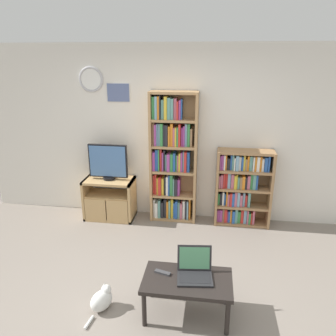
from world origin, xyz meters
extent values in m
plane|color=gray|center=(0.00, 0.00, 0.00)|extent=(18.00, 18.00, 0.00)
cube|color=silver|center=(0.00, 2.09, 1.30)|extent=(6.04, 0.06, 2.60)
torus|color=#B2B2B7|center=(-1.23, 2.04, 2.09)|extent=(0.37, 0.04, 0.37)
cylinder|color=white|center=(-1.23, 2.04, 2.09)|extent=(0.31, 0.02, 0.31)
cube|color=silver|center=(-0.83, 2.05, 1.91)|extent=(0.36, 0.01, 0.28)
cube|color=slate|center=(-0.83, 2.04, 1.91)|extent=(0.33, 0.02, 0.26)
cube|color=tan|center=(-1.34, 1.82, 0.32)|extent=(0.04, 0.43, 0.63)
cube|color=tan|center=(-0.63, 1.82, 0.32)|extent=(0.04, 0.43, 0.63)
cube|color=tan|center=(-0.99, 1.82, 0.62)|extent=(0.75, 0.43, 0.04)
cube|color=tan|center=(-0.99, 1.82, 0.02)|extent=(0.75, 0.43, 0.04)
cube|color=tan|center=(-0.99, 1.82, 0.38)|extent=(0.68, 0.39, 0.04)
cube|color=tan|center=(-1.16, 1.62, 0.21)|extent=(0.33, 0.02, 0.34)
cube|color=tan|center=(-0.81, 1.62, 0.21)|extent=(0.33, 0.02, 0.34)
cylinder|color=black|center=(-0.98, 1.83, 0.65)|extent=(0.18, 0.18, 0.04)
cube|color=black|center=(-0.98, 1.83, 0.93)|extent=(0.59, 0.05, 0.51)
cube|color=#4770A8|center=(-0.98, 1.80, 0.93)|extent=(0.55, 0.01, 0.47)
cube|color=tan|center=(-0.33, 1.90, 0.98)|extent=(0.04, 0.27, 1.96)
cube|color=tan|center=(0.33, 1.90, 0.98)|extent=(0.04, 0.27, 1.96)
cube|color=tan|center=(0.00, 2.03, 0.98)|extent=(0.69, 0.02, 1.96)
cube|color=tan|center=(0.00, 1.90, 0.02)|extent=(0.62, 0.23, 0.04)
cube|color=tan|center=(0.00, 1.90, 0.40)|extent=(0.62, 0.23, 0.04)
cube|color=tan|center=(0.00, 1.90, 0.79)|extent=(0.62, 0.23, 0.04)
cube|color=tan|center=(0.00, 1.90, 1.17)|extent=(0.62, 0.23, 0.04)
cube|color=tan|center=(0.00, 1.90, 1.55)|extent=(0.62, 0.23, 0.04)
cube|color=tan|center=(0.00, 1.90, 1.94)|extent=(0.62, 0.23, 0.04)
cube|color=white|center=(-0.29, 1.91, 0.18)|extent=(0.02, 0.18, 0.29)
cube|color=white|center=(-0.25, 1.91, 0.16)|extent=(0.04, 0.21, 0.24)
cube|color=#5B9389|center=(-0.21, 1.91, 0.18)|extent=(0.04, 0.21, 0.29)
cube|color=#232328|center=(-0.17, 1.91, 0.17)|extent=(0.04, 0.20, 0.26)
cube|color=#232328|center=(-0.12, 1.92, 0.19)|extent=(0.04, 0.17, 0.31)
cube|color=orange|center=(-0.08, 1.91, 0.17)|extent=(0.03, 0.19, 0.27)
cube|color=#5B9389|center=(-0.05, 1.91, 0.19)|extent=(0.03, 0.21, 0.30)
cube|color=gold|center=(-0.01, 1.92, 0.19)|extent=(0.04, 0.17, 0.31)
cube|color=#2856A8|center=(0.02, 1.91, 0.17)|extent=(0.03, 0.18, 0.26)
cube|color=#2856A8|center=(0.06, 1.91, 0.18)|extent=(0.03, 0.20, 0.29)
cube|color=#5B9389|center=(0.09, 1.91, 0.17)|extent=(0.03, 0.18, 0.27)
cube|color=#B75B70|center=(0.13, 1.91, 0.16)|extent=(0.04, 0.20, 0.26)
cube|color=white|center=(0.17, 1.92, 0.18)|extent=(0.03, 0.17, 0.29)
cube|color=#232328|center=(0.20, 1.91, 0.19)|extent=(0.03, 0.18, 0.31)
cube|color=#759EB7|center=(0.23, 1.91, 0.18)|extent=(0.02, 0.20, 0.30)
cube|color=orange|center=(0.26, 1.92, 0.20)|extent=(0.03, 0.17, 0.33)
cube|color=red|center=(-0.29, 1.92, 0.57)|extent=(0.02, 0.17, 0.30)
cube|color=red|center=(-0.26, 1.92, 0.58)|extent=(0.03, 0.18, 0.32)
cube|color=gold|center=(-0.23, 1.92, 0.55)|extent=(0.03, 0.18, 0.26)
cube|color=red|center=(-0.20, 1.91, 0.56)|extent=(0.04, 0.21, 0.28)
cube|color=gold|center=(-0.15, 1.91, 0.55)|extent=(0.03, 0.19, 0.27)
cube|color=#232328|center=(-0.12, 1.92, 0.56)|extent=(0.02, 0.17, 0.28)
cube|color=white|center=(-0.09, 1.91, 0.57)|extent=(0.03, 0.21, 0.30)
cube|color=#2856A8|center=(-0.06, 1.91, 0.58)|extent=(0.02, 0.21, 0.32)
cube|color=#388947|center=(-0.02, 1.91, 0.58)|extent=(0.04, 0.19, 0.32)
cube|color=#5B9389|center=(0.01, 1.91, 0.55)|extent=(0.02, 0.20, 0.27)
cube|color=#232328|center=(0.05, 1.91, 0.55)|extent=(0.04, 0.21, 0.27)
cube|color=#9E4293|center=(0.09, 1.92, 0.55)|extent=(0.03, 0.18, 0.25)
cube|color=#9E4293|center=(-0.28, 1.91, 0.95)|extent=(0.04, 0.21, 0.28)
cube|color=#2856A8|center=(-0.24, 1.91, 0.97)|extent=(0.04, 0.19, 0.32)
cube|color=#388947|center=(-0.21, 1.91, 0.97)|extent=(0.02, 0.21, 0.33)
cube|color=red|center=(-0.18, 1.91, 0.97)|extent=(0.03, 0.18, 0.33)
cube|color=#9E4293|center=(-0.15, 1.91, 0.94)|extent=(0.02, 0.19, 0.28)
cube|color=#232328|center=(-0.13, 1.92, 0.96)|extent=(0.02, 0.17, 0.32)
cube|color=#5B9389|center=(-0.10, 1.92, 0.93)|extent=(0.02, 0.17, 0.25)
cube|color=#9E4293|center=(-0.07, 1.91, 0.94)|extent=(0.04, 0.21, 0.26)
cube|color=#388947|center=(-0.02, 1.91, 0.94)|extent=(0.04, 0.20, 0.26)
cube|color=#2856A8|center=(0.02, 1.91, 0.94)|extent=(0.03, 0.19, 0.28)
cube|color=#388947|center=(0.05, 1.92, 0.93)|extent=(0.02, 0.17, 0.24)
cube|color=#B75B70|center=(0.07, 1.92, 0.93)|extent=(0.02, 0.17, 0.24)
cube|color=gold|center=(0.10, 1.91, 0.94)|extent=(0.03, 0.19, 0.28)
cube|color=#9E4293|center=(0.12, 1.91, 0.95)|extent=(0.03, 0.19, 0.29)
cube|color=#759EB7|center=(0.15, 1.91, 0.96)|extent=(0.02, 0.18, 0.31)
cube|color=red|center=(0.18, 1.91, 0.96)|extent=(0.04, 0.21, 0.30)
cube|color=#2856A8|center=(0.22, 1.91, 0.95)|extent=(0.04, 0.18, 0.30)
cube|color=#93704C|center=(-0.29, 1.92, 1.35)|extent=(0.03, 0.17, 0.33)
cube|color=#9E4293|center=(-0.26, 1.91, 1.34)|extent=(0.03, 0.20, 0.31)
cube|color=#759EB7|center=(-0.23, 1.91, 1.35)|extent=(0.02, 0.19, 0.32)
cube|color=#759EB7|center=(-0.20, 1.92, 1.35)|extent=(0.03, 0.17, 0.32)
cube|color=#388947|center=(-0.16, 1.91, 1.35)|extent=(0.04, 0.21, 0.32)
cube|color=#232328|center=(-0.13, 1.91, 1.34)|extent=(0.03, 0.20, 0.31)
cube|color=#232328|center=(-0.09, 1.91, 1.34)|extent=(0.03, 0.21, 0.30)
cube|color=orange|center=(-0.06, 1.91, 1.33)|extent=(0.03, 0.21, 0.29)
cube|color=orange|center=(-0.02, 1.91, 1.35)|extent=(0.04, 0.19, 0.33)
cube|color=#B75B70|center=(0.01, 1.91, 1.32)|extent=(0.03, 0.20, 0.27)
cube|color=gold|center=(0.04, 1.91, 1.32)|extent=(0.02, 0.21, 0.27)
cube|color=#388947|center=(0.06, 1.91, 1.33)|extent=(0.02, 0.21, 0.28)
cube|color=red|center=(0.09, 1.91, 1.35)|extent=(0.03, 0.22, 0.32)
cube|color=#9E4293|center=(0.13, 1.92, 1.32)|extent=(0.03, 0.17, 0.27)
cube|color=#9E4293|center=(0.16, 1.91, 1.34)|extent=(0.02, 0.20, 0.30)
cube|color=#759EB7|center=(0.18, 1.92, 1.35)|extent=(0.03, 0.18, 0.33)
cube|color=#388947|center=(0.22, 1.92, 1.35)|extent=(0.04, 0.17, 0.33)
cube|color=#93704C|center=(0.26, 1.92, 1.32)|extent=(0.03, 0.17, 0.26)
cube|color=#388947|center=(-0.28, 1.91, 1.73)|extent=(0.04, 0.19, 0.31)
cube|color=#759EB7|center=(-0.24, 1.91, 1.73)|extent=(0.03, 0.21, 0.32)
cube|color=orange|center=(-0.21, 1.91, 1.73)|extent=(0.03, 0.20, 0.32)
cube|color=#232328|center=(-0.19, 1.91, 1.74)|extent=(0.02, 0.21, 0.33)
cube|color=#5B9389|center=(-0.15, 1.92, 1.71)|extent=(0.04, 0.18, 0.27)
cube|color=gold|center=(-0.11, 1.91, 1.73)|extent=(0.04, 0.21, 0.32)
cube|color=#5B9389|center=(-0.06, 1.91, 1.72)|extent=(0.04, 0.20, 0.30)
cube|color=#5B9389|center=(-0.02, 1.91, 1.72)|extent=(0.04, 0.19, 0.29)
cube|color=#B75B70|center=(0.03, 1.92, 1.72)|extent=(0.04, 0.17, 0.29)
cube|color=red|center=(0.06, 1.91, 1.70)|extent=(0.02, 0.21, 0.25)
cube|color=#9E4293|center=(0.09, 1.91, 1.71)|extent=(0.03, 0.18, 0.27)
cube|color=#2856A8|center=(0.11, 1.92, 1.71)|extent=(0.02, 0.17, 0.28)
cube|color=#9E754C|center=(0.65, 1.89, 0.57)|extent=(0.04, 0.29, 1.15)
cube|color=#9E754C|center=(1.42, 1.89, 0.57)|extent=(0.04, 0.29, 1.15)
cube|color=#9E754C|center=(1.04, 2.03, 0.57)|extent=(0.80, 0.02, 1.15)
cube|color=#9E754C|center=(1.04, 1.89, 0.02)|extent=(0.73, 0.26, 0.04)
cube|color=#9E754C|center=(1.04, 1.89, 0.30)|extent=(0.73, 0.26, 0.04)
cube|color=#9E754C|center=(1.04, 1.89, 0.57)|extent=(0.73, 0.26, 0.04)
cube|color=#9E754C|center=(1.04, 1.89, 0.85)|extent=(0.73, 0.26, 0.04)
cube|color=#9E754C|center=(1.04, 1.89, 1.13)|extent=(0.73, 0.26, 0.04)
cube|color=#9E4293|center=(0.69, 1.91, 0.13)|extent=(0.03, 0.19, 0.19)
cube|color=#9E4293|center=(0.73, 1.91, 0.13)|extent=(0.04, 0.19, 0.19)
cube|color=#93704C|center=(0.77, 1.91, 0.14)|extent=(0.02, 0.18, 0.21)
cube|color=red|center=(0.80, 1.90, 0.14)|extent=(0.04, 0.20, 0.21)
cube|color=#9E4293|center=(0.83, 1.91, 0.12)|extent=(0.02, 0.18, 0.17)
cube|color=#2856A8|center=(0.86, 1.90, 0.13)|extent=(0.03, 0.20, 0.18)
cube|color=orange|center=(0.88, 1.90, 0.14)|extent=(0.02, 0.21, 0.21)
cube|color=#2856A8|center=(0.92, 1.90, 0.13)|extent=(0.04, 0.23, 0.20)
cube|color=#5B9389|center=(0.96, 1.90, 0.15)|extent=(0.04, 0.21, 0.23)
cube|color=#388947|center=(1.00, 1.91, 0.13)|extent=(0.04, 0.19, 0.19)
cube|color=red|center=(1.05, 1.91, 0.14)|extent=(0.04, 0.19, 0.21)
cube|color=#759EB7|center=(1.09, 1.90, 0.14)|extent=(0.04, 0.20, 0.21)
cube|color=#B75B70|center=(1.13, 1.90, 0.15)|extent=(0.02, 0.23, 0.22)
cube|color=#388947|center=(1.16, 1.90, 0.12)|extent=(0.03, 0.22, 0.18)
cube|color=red|center=(1.18, 1.90, 0.13)|extent=(0.02, 0.21, 0.18)
cube|color=#B75B70|center=(1.21, 1.90, 0.15)|extent=(0.03, 0.21, 0.22)
cube|color=#388947|center=(0.69, 1.91, 0.40)|extent=(0.03, 0.18, 0.18)
cube|color=#232328|center=(0.72, 1.91, 0.41)|extent=(0.03, 0.18, 0.19)
cube|color=white|center=(0.75, 1.90, 0.42)|extent=(0.03, 0.20, 0.21)
cube|color=#2856A8|center=(0.78, 1.91, 0.40)|extent=(0.02, 0.18, 0.18)
cube|color=orange|center=(0.81, 1.90, 0.43)|extent=(0.02, 0.22, 0.23)
cube|color=#B75B70|center=(0.83, 1.90, 0.41)|extent=(0.03, 0.22, 0.19)
cube|color=red|center=(0.86, 1.89, 0.42)|extent=(0.03, 0.24, 0.20)
cube|color=#2856A8|center=(0.90, 1.90, 0.42)|extent=(0.03, 0.23, 0.21)
cube|color=#B75B70|center=(0.93, 1.90, 0.43)|extent=(0.04, 0.23, 0.23)
cube|color=#759EB7|center=(0.97, 1.90, 0.43)|extent=(0.04, 0.23, 0.22)
cube|color=#B75B70|center=(1.01, 1.90, 0.41)|extent=(0.03, 0.22, 0.18)
cube|color=#759EB7|center=(1.05, 1.91, 0.42)|extent=(0.03, 0.19, 0.21)
cube|color=red|center=(1.09, 1.91, 0.40)|extent=(0.03, 0.19, 0.18)
cube|color=#5B9389|center=(1.13, 1.90, 0.43)|extent=(0.04, 0.21, 0.23)
cube|color=#B75B70|center=(0.69, 1.90, 0.69)|extent=(0.02, 0.23, 0.19)
cube|color=#B75B70|center=(0.72, 1.90, 0.69)|extent=(0.03, 0.21, 0.20)
cube|color=red|center=(0.75, 1.90, 0.70)|extent=(0.02, 0.23, 0.22)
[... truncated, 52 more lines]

